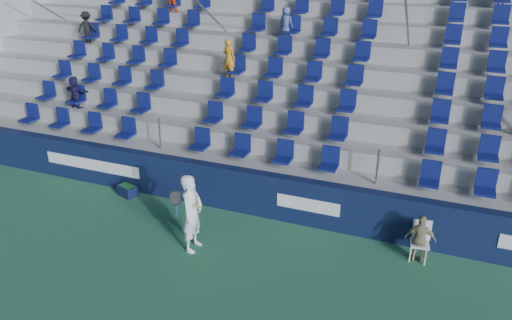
% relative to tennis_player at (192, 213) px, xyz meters
% --- Properties ---
extents(ground, '(70.00, 70.00, 0.00)m').
position_rel_tennis_player_xyz_m(ground, '(0.69, -1.11, -0.94)').
color(ground, '#2E6B49').
rests_on(ground, ground).
extents(sponsor_wall, '(24.00, 0.32, 1.20)m').
position_rel_tennis_player_xyz_m(sponsor_wall, '(0.70, 2.04, -0.34)').
color(sponsor_wall, '#10193C').
rests_on(sponsor_wall, ground).
extents(grandstand, '(24.00, 8.17, 6.63)m').
position_rel_tennis_player_xyz_m(grandstand, '(0.69, 7.14, 1.19)').
color(grandstand, '#989893').
rests_on(grandstand, ground).
extents(tennis_player, '(0.69, 0.70, 1.88)m').
position_rel_tennis_player_xyz_m(tennis_player, '(0.00, 0.00, 0.00)').
color(tennis_player, white).
rests_on(tennis_player, ground).
extents(line_judge_chair, '(0.46, 0.47, 0.92)m').
position_rel_tennis_player_xyz_m(line_judge_chair, '(4.91, 1.54, -0.42)').
color(line_judge_chair, white).
rests_on(line_judge_chair, ground).
extents(line_judge, '(0.69, 0.32, 1.14)m').
position_rel_tennis_player_xyz_m(line_judge, '(4.91, 1.39, -0.37)').
color(line_judge, tan).
rests_on(line_judge, ground).
extents(ball_bin, '(0.63, 0.51, 0.31)m').
position_rel_tennis_player_xyz_m(ball_bin, '(-2.97, 1.64, -0.78)').
color(ball_bin, '#10173D').
rests_on(ball_bin, ground).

